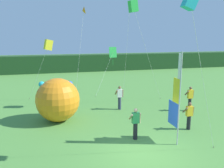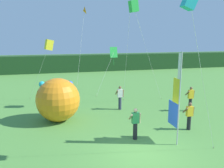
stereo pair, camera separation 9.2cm
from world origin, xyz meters
TOP-DOWN VIEW (x-y plane):
  - ground_plane at (0.00, 0.00)m, footprint 120.00×120.00m
  - distant_treeline at (0.00, 26.15)m, footprint 80.00×2.40m
  - banner_flag at (1.95, 0.70)m, footprint 0.06×1.03m
  - person_near_banner at (0.19, 1.52)m, footprint 0.55×0.48m
  - person_mid_field at (5.51, 5.04)m, footprint 0.55×0.48m
  - person_far_left at (0.83, 6.60)m, footprint 0.55×0.48m
  - person_far_right at (3.55, 2.01)m, footprint 0.55×0.48m
  - inflatable_balloon at (-3.50, 5.27)m, footprint 2.68×2.68m
  - kite_green_box_0 at (1.75, 6.62)m, footprint 3.57×2.19m
  - kite_cyan_box_2 at (1.27, -1.12)m, footprint 2.53×1.02m
  - kite_yellow_box_3 at (-3.92, 9.82)m, footprint 2.17×1.72m
  - kite_orange_delta_4 at (-1.10, 10.25)m, footprint 1.32×2.05m
  - kite_green_diamond_5 at (1.94, 12.86)m, footprint 2.50×2.34m

SIDE VIEW (x-z plane):
  - ground_plane at x=0.00m, z-range 0.00..0.00m
  - person_far_right at x=3.55m, z-range 0.05..1.63m
  - person_near_banner at x=0.19m, z-range 0.05..1.70m
  - person_far_left at x=0.83m, z-range 0.06..1.76m
  - person_mid_field at x=5.51m, z-range 0.06..1.80m
  - distant_treeline at x=0.00m, z-range 0.00..2.42m
  - inflatable_balloon at x=-3.50m, z-range 0.01..2.69m
  - banner_flag at x=1.95m, z-range -0.09..4.43m
  - kite_green_diamond_5 at x=1.94m, z-range 1.45..5.59m
  - kite_yellow_box_3 at x=-3.92m, z-range 2.03..6.97m
  - kite_cyan_box_2 at x=1.27m, z-range 3.02..9.87m
  - kite_orange_delta_4 at x=-1.10m, z-range 3.35..10.81m
  - kite_green_box_0 at x=1.75m, z-range 3.34..10.90m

